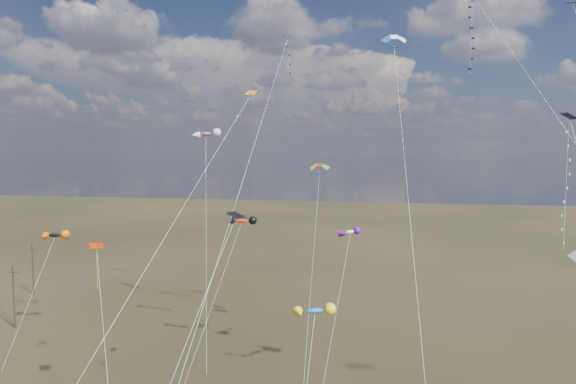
# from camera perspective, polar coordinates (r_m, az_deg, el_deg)

# --- Properties ---
(utility_pole_near) EXTENTS (1.40, 0.20, 8.00)m
(utility_pole_near) POSITION_cam_1_polar(r_m,az_deg,el_deg) (75.27, -28.17, -10.19)
(utility_pole_near) COLOR black
(utility_pole_near) RESTS_ON ground
(utility_pole_far) EXTENTS (1.40, 0.20, 8.00)m
(utility_pole_far) POSITION_cam_1_polar(r_m,az_deg,el_deg) (90.79, -26.48, -7.65)
(utility_pole_far) COLOR black
(utility_pole_far) RESTS_ON ground
(diamond_black_high) EXTENTS (16.25, 24.40, 34.80)m
(diamond_black_high) POSITION_cam_1_polar(r_m,az_deg,el_deg) (41.48, 21.41, 14.09)
(diamond_black_high) COLOR black
(diamond_black_high) RESTS_ON ground
(diamond_navy_tall) EXTENTS (3.72, 30.95, 34.03)m
(diamond_navy_tall) POSITION_cam_1_polar(r_m,az_deg,el_deg) (48.95, -1.01, 12.04)
(diamond_navy_tall) COLOR navy
(diamond_navy_tall) RESTS_ON ground
(diamond_black_mid) EXTENTS (5.41, 11.69, 18.75)m
(diamond_black_mid) POSITION_cam_1_polar(r_m,az_deg,el_deg) (31.42, -9.21, -11.11)
(diamond_black_mid) COLOR black
(diamond_black_mid) RESTS_ON ground
(diamond_red_low) EXTENTS (8.02, 10.84, 14.88)m
(diamond_red_low) POSITION_cam_1_polar(r_m,az_deg,el_deg) (45.90, -20.37, -8.65)
(diamond_red_low) COLOR #B62303
(diamond_red_low) RESTS_ON ground
(diamond_navy_right) EXTENTS (1.82, 18.89, 24.68)m
(diamond_navy_right) POSITION_cam_1_polar(r_m,az_deg,el_deg) (31.23, 28.99, -0.70)
(diamond_navy_right) COLOR #131453
(diamond_navy_right) RESTS_ON ground
(diamond_orange_center) EXTENTS (10.27, 22.60, 27.23)m
(diamond_orange_center) POSITION_cam_1_polar(r_m,az_deg,el_deg) (34.06, -12.43, -2.96)
(diamond_orange_center) COLOR orange
(diamond_orange_center) RESTS_ON ground
(parafoil_blue_white) EXTENTS (3.92, 23.09, 32.75)m
(parafoil_blue_white) POSITION_cam_1_polar(r_m,az_deg,el_deg) (45.81, 11.76, 16.20)
(parafoil_blue_white) COLOR #176DB6
(parafoil_blue_white) RESTS_ON ground
(parafoil_tricolor) EXTENTS (2.21, 11.95, 21.51)m
(parafoil_tricolor) POSITION_cam_1_polar(r_m,az_deg,el_deg) (57.66, 3.52, 2.85)
(parafoil_tricolor) COLOR yellow
(parafoil_tricolor) RESTS_ON ground
(novelty_black_orange) EXTENTS (3.04, 11.91, 13.00)m
(novelty_black_orange) POSITION_cam_1_polar(r_m,az_deg,el_deg) (68.51, -24.52, -4.42)
(novelty_black_orange) COLOR black
(novelty_black_orange) RESTS_ON ground
(novelty_orange_black) EXTENTS (4.42, 11.62, 15.56)m
(novelty_orange_black) POSITION_cam_1_polar(r_m,az_deg,el_deg) (55.70, -5.22, -3.27)
(novelty_orange_black) COLOR red
(novelty_orange_black) RESTS_ON ground
(novelty_white_purple) EXTENTS (2.97, 12.35, 15.72)m
(novelty_white_purple) POSITION_cam_1_polar(r_m,az_deg,el_deg) (46.46, 6.92, -4.56)
(novelty_white_purple) COLOR white
(novelty_white_purple) RESTS_ON ground
(novelty_redwhite_stripe) EXTENTS (8.54, 19.21, 25.49)m
(novelty_redwhite_stripe) POSITION_cam_1_polar(r_m,az_deg,el_deg) (69.46, -9.13, 6.33)
(novelty_redwhite_stripe) COLOR red
(novelty_redwhite_stripe) RESTS_ON ground
(novelty_blue_yellow) EXTENTS (2.45, 9.15, 12.66)m
(novelty_blue_yellow) POSITION_cam_1_polar(r_m,az_deg,el_deg) (34.30, 2.99, -13.14)
(novelty_blue_yellow) COLOR #135EB3
(novelty_blue_yellow) RESTS_ON ground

